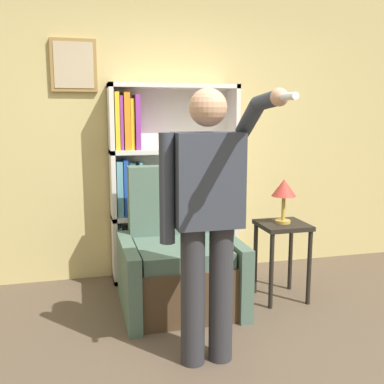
{
  "coord_description": "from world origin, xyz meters",
  "views": [
    {
      "loc": [
        -0.98,
        -2.21,
        1.54
      ],
      "look_at": [
        -0.23,
        0.72,
        1.02
      ],
      "focal_mm": 42.0,
      "sensor_mm": 36.0,
      "label": 1
    }
  ],
  "objects_px": {
    "table_lamp": "(284,190)",
    "person_standing": "(208,212)",
    "armchair": "(178,263)",
    "side_table": "(282,239)",
    "bookcase": "(159,185)"
  },
  "relations": [
    {
      "from": "side_table",
      "to": "table_lamp",
      "type": "bearing_deg",
      "value": 45.0
    },
    {
      "from": "person_standing",
      "to": "side_table",
      "type": "relative_size",
      "value": 2.58
    },
    {
      "from": "bookcase",
      "to": "table_lamp",
      "type": "xyz_separation_m",
      "value": [
        0.89,
        -0.77,
        0.04
      ]
    },
    {
      "from": "person_standing",
      "to": "table_lamp",
      "type": "xyz_separation_m",
      "value": [
        0.88,
        0.8,
        -0.04
      ]
    },
    {
      "from": "bookcase",
      "to": "table_lamp",
      "type": "height_order",
      "value": "bookcase"
    },
    {
      "from": "bookcase",
      "to": "side_table",
      "type": "xyz_separation_m",
      "value": [
        0.89,
        -0.77,
        -0.37
      ]
    },
    {
      "from": "bookcase",
      "to": "armchair",
      "type": "height_order",
      "value": "bookcase"
    },
    {
      "from": "armchair",
      "to": "person_standing",
      "type": "distance_m",
      "value": 1.08
    },
    {
      "from": "side_table",
      "to": "table_lamp",
      "type": "xyz_separation_m",
      "value": [
        0.0,
        0.0,
        0.41
      ]
    },
    {
      "from": "table_lamp",
      "to": "person_standing",
      "type": "bearing_deg",
      "value": -137.85
    },
    {
      "from": "armchair",
      "to": "side_table",
      "type": "distance_m",
      "value": 0.89
    },
    {
      "from": "side_table",
      "to": "person_standing",
      "type": "bearing_deg",
      "value": -137.85
    },
    {
      "from": "table_lamp",
      "to": "armchair",
      "type": "bearing_deg",
      "value": 174.25
    },
    {
      "from": "armchair",
      "to": "side_table",
      "type": "bearing_deg",
      "value": -5.75
    },
    {
      "from": "person_standing",
      "to": "armchair",
      "type": "bearing_deg",
      "value": 88.89
    }
  ]
}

